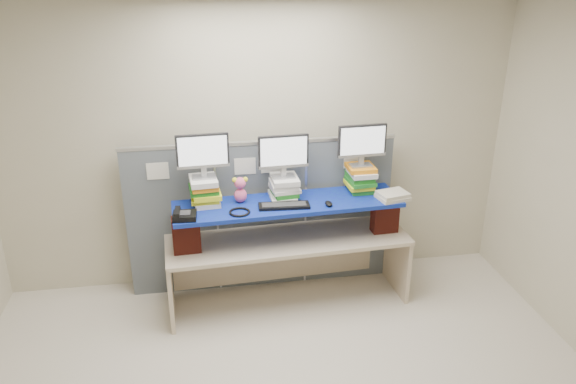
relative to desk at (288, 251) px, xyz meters
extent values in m
cube|color=beige|center=(-0.20, -1.41, 0.85)|extent=(5.00, 4.00, 2.80)
cube|color=white|center=(-0.20, -1.41, 2.25)|extent=(5.00, 4.00, 0.01)
cube|color=#50575F|center=(-1.07, 0.37, 0.20)|extent=(0.85, 0.05, 1.50)
cube|color=#50575F|center=(-0.20, 0.37, 0.20)|extent=(0.85, 0.05, 1.50)
cube|color=#50575F|center=(0.66, 0.37, 0.20)|extent=(0.85, 0.05, 1.50)
cube|color=silver|center=(-0.20, 0.37, 0.97)|extent=(2.60, 0.06, 0.03)
cube|color=white|center=(-1.15, 0.34, 0.75)|extent=(0.20, 0.00, 0.16)
cube|color=white|center=(-0.35, 0.34, 0.75)|extent=(0.20, 0.00, 0.16)
cube|color=white|center=(-0.10, 0.34, 0.75)|extent=(0.20, 0.00, 0.16)
cube|color=white|center=(0.70, 0.34, 0.75)|extent=(0.20, 0.00, 0.16)
cube|color=#C6B297|center=(0.00, 0.00, 0.12)|extent=(2.29, 0.78, 0.04)
cube|color=#C6B297|center=(-1.11, -0.06, -0.22)|extent=(0.07, 0.61, 0.65)
cube|color=#C6B297|center=(1.11, 0.06, -0.22)|extent=(0.07, 0.61, 0.65)
cube|color=maroon|center=(-0.92, -0.10, 0.30)|extent=(0.25, 0.15, 0.33)
cube|color=maroon|center=(0.93, 0.00, 0.30)|extent=(0.25, 0.15, 0.33)
cube|color=#0F0C97|center=(0.00, 0.00, 0.49)|extent=(2.10, 0.63, 0.04)
cube|color=silver|center=(-0.73, 0.08, 0.53)|extent=(0.25, 0.28, 0.04)
cube|color=yellow|center=(-0.74, 0.09, 0.57)|extent=(0.25, 0.28, 0.03)
cube|color=yellow|center=(-0.73, 0.08, 0.61)|extent=(0.26, 0.30, 0.05)
cube|color=#1F7622|center=(-0.75, 0.09, 0.65)|extent=(0.27, 0.29, 0.04)
cube|color=orange|center=(-0.74, 0.08, 0.69)|extent=(0.26, 0.31, 0.04)
cube|color=silver|center=(-0.75, 0.07, 0.74)|extent=(0.26, 0.31, 0.05)
cube|color=silver|center=(-0.03, 0.12, 0.52)|extent=(0.24, 0.30, 0.03)
cube|color=#1F7622|center=(-0.01, 0.11, 0.56)|extent=(0.24, 0.28, 0.04)
cube|color=silver|center=(-0.01, 0.11, 0.60)|extent=(0.28, 0.29, 0.03)
cube|color=silver|center=(-0.02, 0.12, 0.64)|extent=(0.25, 0.28, 0.04)
cube|color=silver|center=(-0.01, 0.12, 0.68)|extent=(0.24, 0.30, 0.05)
cube|color=#1F7622|center=(0.73, 0.17, 0.53)|extent=(0.22, 0.27, 0.05)
cube|color=yellow|center=(0.71, 0.16, 0.57)|extent=(0.24, 0.28, 0.04)
cube|color=#1F7622|center=(0.72, 0.15, 0.61)|extent=(0.25, 0.31, 0.03)
cube|color=#1F7622|center=(0.71, 0.17, 0.65)|extent=(0.22, 0.29, 0.05)
cube|color=silver|center=(0.73, 0.15, 0.69)|extent=(0.24, 0.29, 0.04)
cube|color=orange|center=(0.72, 0.17, 0.73)|extent=(0.25, 0.26, 0.04)
cube|color=#9E9EA3|center=(-0.74, 0.08, 0.77)|extent=(0.21, 0.14, 0.01)
cube|color=#9E9EA3|center=(-0.74, 0.08, 0.82)|extent=(0.05, 0.04, 0.08)
cube|color=black|center=(-0.74, 0.08, 1.01)|extent=(0.46, 0.06, 0.30)
cube|color=silver|center=(-0.74, 0.06, 1.01)|extent=(0.42, 0.03, 0.27)
cube|color=#9E9EA3|center=(-0.02, 0.12, 0.71)|extent=(0.21, 0.14, 0.01)
cube|color=#9E9EA3|center=(-0.02, 0.12, 0.76)|extent=(0.05, 0.04, 0.08)
cube|color=black|center=(-0.02, 0.12, 0.95)|extent=(0.46, 0.06, 0.30)
cube|color=silver|center=(-0.02, 0.10, 0.95)|extent=(0.42, 0.03, 0.27)
cube|color=#9E9EA3|center=(0.72, 0.16, 0.76)|extent=(0.21, 0.14, 0.01)
cube|color=#9E9EA3|center=(0.72, 0.16, 0.81)|extent=(0.05, 0.04, 0.08)
cube|color=black|center=(0.72, 0.16, 1.00)|extent=(0.46, 0.06, 0.30)
cube|color=silver|center=(0.72, 0.14, 1.00)|extent=(0.42, 0.03, 0.27)
cube|color=black|center=(-0.05, -0.10, 0.52)|extent=(0.46, 0.18, 0.03)
cube|color=#2C2B2E|center=(-0.05, -0.10, 0.53)|extent=(0.40, 0.12, 0.00)
ellipsoid|color=black|center=(0.35, -0.13, 0.52)|extent=(0.10, 0.13, 0.04)
cube|color=black|center=(-0.92, -0.20, 0.53)|extent=(0.21, 0.19, 0.05)
cube|color=#2C2B2E|center=(-0.92, -0.20, 0.56)|extent=(0.10, 0.10, 0.01)
cube|color=black|center=(-0.98, -0.20, 0.57)|extent=(0.05, 0.18, 0.03)
torus|color=black|center=(-0.45, -0.16, 0.52)|extent=(0.23, 0.23, 0.02)
ellipsoid|color=#E35686|center=(-0.42, 0.07, 0.57)|extent=(0.12, 0.11, 0.13)
sphere|color=#E35686|center=(-0.42, 0.07, 0.69)|extent=(0.11, 0.11, 0.11)
sphere|color=yellow|center=(-0.47, 0.07, 0.72)|extent=(0.05, 0.05, 0.05)
sphere|color=yellow|center=(-0.38, 0.07, 0.72)|extent=(0.05, 0.05, 0.05)
cube|color=beige|center=(0.96, -0.08, 0.52)|extent=(0.31, 0.27, 0.03)
cube|color=beige|center=(0.96, -0.08, 0.56)|extent=(0.30, 0.26, 0.03)
camera|label=1|loc=(-0.75, -4.59, 2.56)|focal=35.00mm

